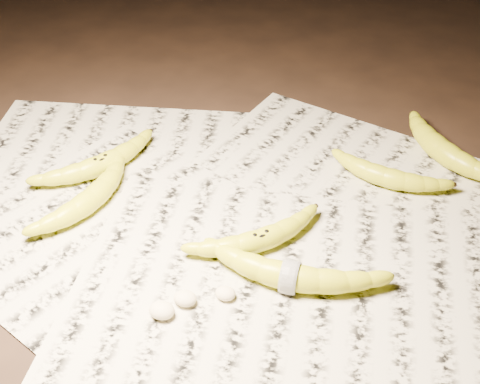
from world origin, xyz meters
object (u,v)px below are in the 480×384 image
(banana_center, at_px, (260,238))
(banana_taped, at_px, (290,275))
(banana_left_a, at_px, (100,163))
(banana_upper_b, at_px, (442,148))
(banana_left_b, at_px, (91,197))
(banana_upper_a, at_px, (386,175))

(banana_center, distance_m, banana_taped, 0.08)
(banana_left_a, distance_m, banana_upper_b, 0.55)
(banana_left_a, bearing_deg, banana_center, -72.94)
(banana_left_b, relative_size, banana_center, 1.02)
(banana_center, height_order, banana_taped, banana_taped)
(banana_upper_a, bearing_deg, banana_upper_b, 60.14)
(banana_center, bearing_deg, banana_left_b, 136.00)
(banana_left_b, xyz_separation_m, banana_taped, (0.32, -0.07, 0.00))
(banana_left_a, distance_m, banana_center, 0.30)
(banana_taped, bearing_deg, banana_left_b, 166.55)
(banana_left_b, distance_m, banana_taped, 0.33)
(banana_left_b, height_order, banana_upper_a, banana_left_b)
(banana_center, distance_m, banana_upper_b, 0.36)
(banana_left_b, height_order, banana_upper_b, banana_upper_b)
(banana_left_b, distance_m, banana_upper_b, 0.56)
(banana_center, relative_size, banana_upper_b, 0.95)
(banana_left_a, bearing_deg, banana_taped, -78.62)
(banana_left_b, bearing_deg, banana_center, -78.13)
(banana_taped, distance_m, banana_upper_a, 0.27)
(banana_left_a, xyz_separation_m, banana_taped, (0.34, -0.15, 0.00))
(banana_left_a, distance_m, banana_upper_a, 0.44)
(banana_left_a, xyz_separation_m, banana_upper_b, (0.51, 0.19, 0.00))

